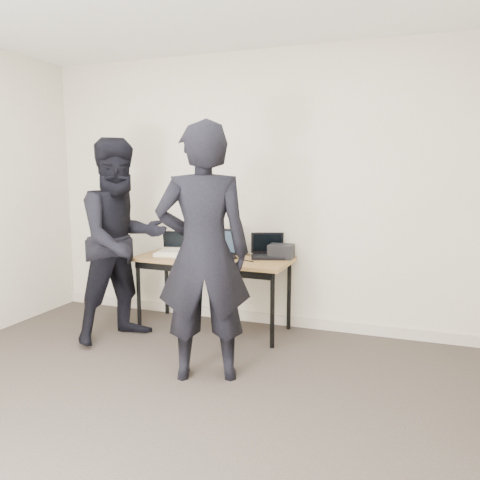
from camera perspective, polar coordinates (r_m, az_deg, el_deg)
The scene contains 13 objects.
room at distance 2.66m, azimuth -13.87°, elevation 3.80°, with size 4.60×4.60×2.80m.
desk at distance 4.54m, azimuth -3.33°, elevation -2.87°, with size 1.52×0.70×0.72m.
laptop_beige at distance 4.72m, azimuth -8.22°, elevation -1.18°, with size 0.35×0.34×0.24m.
laptop_center at distance 4.46m, azimuth -2.93°, elevation -1.47°, with size 0.42×0.41×0.28m.
laptop_right at distance 4.54m, azimuth 3.38°, elevation -1.44°, with size 0.40×0.39×0.23m.
leather_satchel at distance 4.78m, azimuth -4.26°, elevation -0.03°, with size 0.36×0.18×0.25m.
tissue at distance 4.76m, azimuth -3.93°, elevation 1.83°, with size 0.13×0.10×0.08m, color white.
equipment_box at distance 4.50m, azimuth 5.04°, elevation -1.38°, with size 0.23×0.19×0.13m, color black.
power_brick at distance 4.47m, azimuth -6.78°, elevation -2.15°, with size 0.07×0.05×0.03m, color black.
cables at distance 4.49m, azimuth -2.52°, elevation -2.16°, with size 0.81×0.42×0.01m.
person_typist at distance 3.44m, azimuth -4.49°, elevation -1.63°, with size 0.69×0.46×1.91m, color black.
person_observer at distance 4.39m, azimuth -14.18°, elevation -0.07°, with size 0.90×0.70×1.84m, color black.
baseboard at distance 4.92m, azimuth 1.40°, elevation -9.33°, with size 4.50×0.03×0.10m, color #BCAF9C.
Camera 1 is at (1.47, -2.21, 1.56)m, focal length 35.00 mm.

